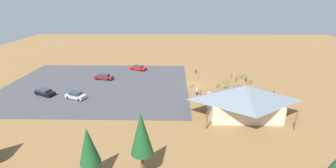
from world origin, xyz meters
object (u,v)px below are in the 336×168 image
at_px(car_red_front_row, 138,68).
at_px(visitor_crossing_yard, 253,90).
at_px(lot_sign, 197,74).
at_px(bicycle_blue_yard_right, 240,77).
at_px(bicycle_white_near_porch, 231,76).
at_px(bicycle_yellow_yard_center, 192,86).
at_px(bicycle_green_edge_south, 218,86).
at_px(car_black_by_curb, 45,92).
at_px(visitor_at_bikes, 246,78).
at_px(bicycle_yellow_lone_west, 226,82).
at_px(bicycle_black_front_row, 225,89).
at_px(bicycle_teal_by_bin, 245,76).
at_px(bike_pavilion, 244,99).
at_px(bicycle_orange_near_sign, 237,86).
at_px(pine_mideast, 141,134).
at_px(bicycle_purple_back_row, 236,80).
at_px(car_silver_far_end, 76,95).
at_px(car_maroon_inner_stall, 104,77).
at_px(visitor_near_lot, 197,91).
at_px(bicycle_red_trailside, 250,82).
at_px(pine_midwest, 88,146).
at_px(bicycle_silver_edge_north, 227,86).
at_px(trash_bin, 196,72).

xyz_separation_m(car_red_front_row, visitor_crossing_yard, (-27.55, 17.36, 0.21)).
relative_size(lot_sign, bicycle_blue_yard_right, 1.26).
bearing_deg(car_red_front_row, bicycle_white_near_porch, 166.54).
distance_m(bicycle_white_near_porch, bicycle_yellow_yard_center, 13.16).
xyz_separation_m(bicycle_blue_yard_right, bicycle_green_edge_south, (6.76, 6.47, -0.04)).
distance_m(car_black_by_curb, visitor_at_bikes, 46.90).
xyz_separation_m(bicycle_yellow_lone_west, bicycle_black_front_row, (1.23, 4.88, -0.03)).
xyz_separation_m(bicycle_yellow_lone_west, bicycle_teal_by_bin, (-5.93, -4.80, -0.04)).
height_order(bicycle_black_front_row, car_black_by_curb, car_black_by_curb).
bearing_deg(bike_pavilion, bicycle_orange_near_sign, -99.94).
height_order(pine_mideast, visitor_crossing_yard, pine_mideast).
bearing_deg(visitor_crossing_yard, bicycle_purple_back_row, -78.06).
height_order(pine_mideast, car_silver_far_end, pine_mideast).
distance_m(bicycle_teal_by_bin, visitor_crossing_yard, 11.70).
bearing_deg(car_maroon_inner_stall, car_black_by_curb, 46.92).
bearing_deg(bicycle_yellow_lone_west, pine_mideast, 62.42).
relative_size(bike_pavilion, bicycle_black_front_row, 10.94).
bearing_deg(visitor_near_lot, bicycle_red_trailside, -151.32).
xyz_separation_m(pine_midwest, pine_mideast, (-5.94, -0.86, 1.10)).
bearing_deg(visitor_near_lot, bicycle_yellow_yard_center, -81.19).
height_order(bicycle_blue_yard_right, bicycle_silver_edge_north, bicycle_blue_yard_right).
height_order(bicycle_blue_yard_right, bicycle_orange_near_sign, bicycle_blue_yard_right).
bearing_deg(bicycle_teal_by_bin, visitor_near_lot, 41.88).
distance_m(bicycle_white_near_porch, bicycle_green_edge_south, 8.73).
bearing_deg(car_maroon_inner_stall, car_silver_far_end, 78.25).
bearing_deg(bicycle_black_front_row, bicycle_purple_back_row, -122.59).
bearing_deg(bicycle_red_trailside, visitor_near_lot, 28.68).
height_order(lot_sign, bicycle_green_edge_south, lot_sign).
height_order(pine_midwest, car_black_by_curb, pine_midwest).
relative_size(pine_mideast, bicycle_purple_back_row, 5.24).
bearing_deg(car_red_front_row, bicycle_yellow_lone_west, 155.44).
height_order(bicycle_yellow_yard_center, car_maroon_inner_stall, car_maroon_inner_stall).
relative_size(trash_bin, car_black_by_curb, 0.19).
distance_m(bicycle_white_near_porch, car_black_by_curb, 44.89).
bearing_deg(bicycle_green_edge_south, pine_midwest, 56.04).
relative_size(bicycle_red_trailside, bicycle_black_front_row, 1.22).
relative_size(bicycle_blue_yard_right, car_maroon_inner_stall, 0.36).
relative_size(bicycle_purple_back_row, car_black_by_curb, 0.32).
distance_m(pine_midwest, car_red_front_row, 43.55).
bearing_deg(bicycle_white_near_porch, pine_mideast, 62.42).
bearing_deg(car_red_front_row, bicycle_teal_by_bin, 168.77).
bearing_deg(visitor_at_bikes, car_maroon_inner_stall, -1.19).
distance_m(trash_bin, bicycle_white_near_porch, 9.61).
distance_m(car_silver_far_end, visitor_at_bikes, 40.22).
height_order(bicycle_silver_edge_north, visitor_crossing_yard, visitor_crossing_yard).
distance_m(bicycle_yellow_lone_west, car_silver_far_end, 34.83).
bearing_deg(bicycle_yellow_yard_center, bicycle_black_front_row, 164.63).
bearing_deg(bicycle_silver_edge_north, pine_midwest, 53.35).
distance_m(bicycle_blue_yard_right, bicycle_green_edge_south, 9.35).
bearing_deg(lot_sign, pine_mideast, 74.19).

